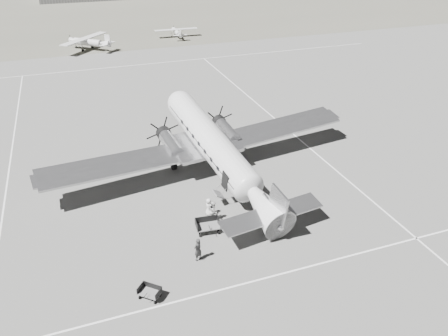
% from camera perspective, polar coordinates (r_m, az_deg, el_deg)
% --- Properties ---
extents(ground, '(260.00, 260.00, 0.00)m').
position_cam_1_polar(ground, '(41.27, -1.84, -1.28)').
color(ground, '#626260').
rests_on(ground, ground).
extents(taxi_line_near, '(60.00, 0.15, 0.01)m').
position_cam_1_polar(taxi_line_near, '(30.83, 6.55, -13.81)').
color(taxi_line_near, silver).
rests_on(taxi_line_near, ground).
extents(taxi_line_right, '(0.15, 80.00, 0.01)m').
position_cam_1_polar(taxi_line_right, '(45.89, 12.55, 1.34)').
color(taxi_line_right, silver).
rests_on(taxi_line_right, ground).
extents(taxi_line_left, '(0.15, 60.00, 0.01)m').
position_cam_1_polar(taxi_line_left, '(49.15, -26.14, 0.82)').
color(taxi_line_left, silver).
rests_on(taxi_line_left, ground).
extents(taxi_line_horizon, '(90.00, 0.15, 0.01)m').
position_cam_1_polar(taxi_line_horizon, '(77.53, -11.36, 13.05)').
color(taxi_line_horizon, silver).
rests_on(taxi_line_horizon, ground).
extents(grass_infield, '(260.00, 90.00, 0.01)m').
position_cam_1_polar(grass_infield, '(131.00, -15.71, 19.09)').
color(grass_infield, '#59564B').
rests_on(grass_infield, ground).
extents(dc3_airliner, '(33.98, 25.84, 5.95)m').
position_cam_1_polar(dc3_airliner, '(39.68, -0.98, 2.31)').
color(dc3_airliner, '#B7B6B9').
rests_on(dc3_airliner, ground).
extents(light_plane_left, '(15.41, 15.60, 2.52)m').
position_cam_1_polar(light_plane_left, '(89.42, -17.37, 15.30)').
color(light_plane_left, silver).
rests_on(light_plane_left, ground).
extents(light_plane_right, '(9.34, 7.66, 1.90)m').
position_cam_1_polar(light_plane_right, '(96.31, -6.19, 17.14)').
color(light_plane_right, silver).
rests_on(light_plane_right, ground).
extents(baggage_cart_near, '(2.08, 1.56, 1.10)m').
position_cam_1_polar(baggage_cart_near, '(34.07, -2.12, -7.57)').
color(baggage_cart_near, '#606060').
rests_on(baggage_cart_near, ground).
extents(baggage_cart_far, '(1.78, 1.75, 0.83)m').
position_cam_1_polar(baggage_cart_far, '(29.34, -9.68, -15.76)').
color(baggage_cart_far, '#606060').
rests_on(baggage_cart_far, ground).
extents(ground_crew, '(0.81, 0.72, 1.85)m').
position_cam_1_polar(ground_crew, '(31.33, -3.45, -10.57)').
color(ground_crew, '#2C2C2C').
rests_on(ground_crew, ground).
extents(ramp_agent, '(1.00, 1.07, 1.76)m').
position_cam_1_polar(ramp_agent, '(35.10, -1.36, -5.65)').
color(ramp_agent, '#B2B2B0').
rests_on(ramp_agent, ground).
extents(passenger, '(0.77, 0.91, 1.58)m').
position_cam_1_polar(passenger, '(35.74, -2.00, -5.12)').
color(passenger, silver).
rests_on(passenger, ground).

